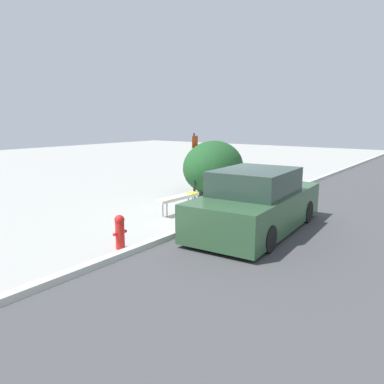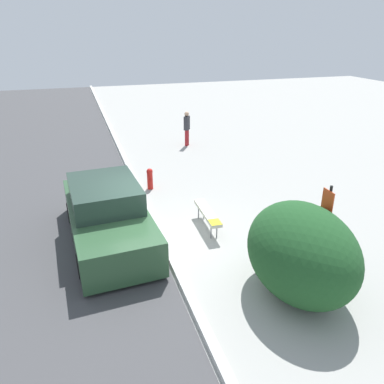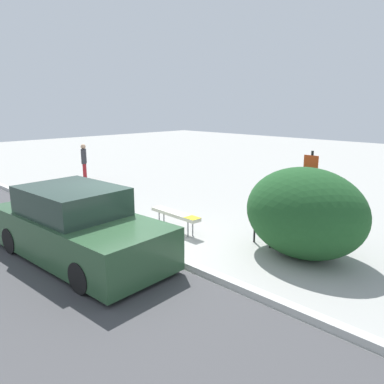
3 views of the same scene
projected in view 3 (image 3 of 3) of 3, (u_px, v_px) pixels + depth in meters
ground_plane at (145, 249)px, 8.87m from camera, size 60.00×60.00×0.00m
curb at (145, 247)px, 8.86m from camera, size 60.00×0.20×0.13m
bench at (176, 215)px, 10.02m from camera, size 1.72×0.36×0.54m
bike_rack at (263, 225)px, 9.03m from camera, size 0.55×0.11×0.83m
sign_post at (310, 189)px, 8.85m from camera, size 0.36×0.08×2.30m
fire_hydrant at (81, 201)px, 11.63m from camera, size 0.36×0.22×0.77m
shrub_hedge at (305, 213)px, 8.25m from camera, size 2.77×2.08×2.03m
pedestrian at (84, 161)px, 16.71m from camera, size 0.42×0.38×1.64m
parked_car_near at (77, 227)px, 8.24m from camera, size 4.72×2.18×1.60m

